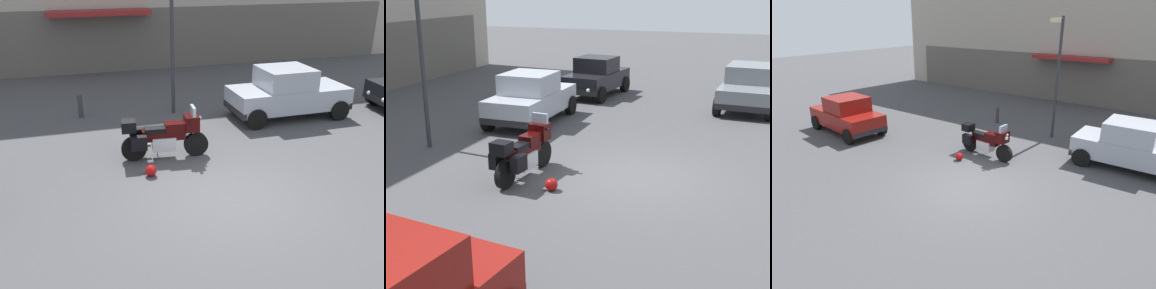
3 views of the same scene
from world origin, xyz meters
The scene contains 6 objects.
ground_plane centered at (0.00, 0.00, 0.00)m, with size 80.00×80.00×0.00m, color #424244.
motorcycle centered at (-0.94, 2.40, 0.62)m, with size 2.26×0.83×1.36m.
helmet centered at (-1.47, 1.48, 0.14)m, with size 0.28×0.28×0.28m, color #990C0C.
car_wagon_end centered at (3.65, 4.44, 0.81)m, with size 3.89×1.81×1.64m.
streetlamp_curbside centered at (0.21, 5.76, 3.00)m, with size 0.28×0.94×4.95m.
bollard_curbside centered at (-2.81, 6.29, 0.43)m, with size 0.16×0.16×0.81m.
Camera 1 is at (-3.18, -7.64, 4.73)m, focal length 40.45 mm.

